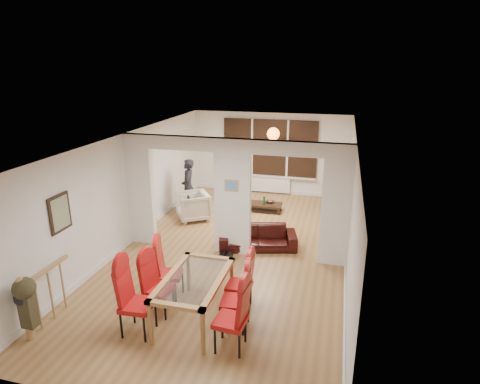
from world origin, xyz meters
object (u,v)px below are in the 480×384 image
at_px(dining_chair_lc, 169,271).
at_px(dining_chair_rc, 239,281).
at_px(dining_chair_lb, 159,286).
at_px(dining_chair_rb, 235,297).
at_px(dining_chair_ra, 230,316).
at_px(sofa, 258,237).
at_px(bowl, 270,202).
at_px(armchair, 193,206).
at_px(coffee_table, 264,207).
at_px(dining_table, 195,298).
at_px(television, 330,200).
at_px(dining_chair_la, 137,300).
at_px(bottle, 264,200).
at_px(person, 188,186).

distance_m(dining_chair_lc, dining_chair_rc, 1.31).
bearing_deg(dining_chair_lb, dining_chair_rb, 11.84).
relative_size(dining_chair_ra, sofa, 0.64).
distance_m(dining_chair_ra, bowl, 5.98).
bearing_deg(dining_chair_ra, armchair, 121.79).
bearing_deg(coffee_table, dining_chair_lb, -98.36).
distance_m(dining_chair_lc, coffee_table, 4.87).
bearing_deg(dining_table, bowl, 87.01).
relative_size(dining_chair_rb, sofa, 0.62).
bearing_deg(television, dining_chair_la, 174.82).
bearing_deg(armchair, dining_chair_lb, -20.70).
height_order(dining_table, dining_chair_rb, dining_chair_rb).
distance_m(dining_table, armchair, 4.49).
distance_m(armchair, coffee_table, 2.09).
distance_m(dining_table, dining_chair_la, 0.95).
xyz_separation_m(dining_chair_ra, sofa, (-0.32, 3.46, -0.30)).
distance_m(television, coffee_table, 1.98).
bearing_deg(television, dining_table, 179.03).
height_order(dining_chair_lc, bottle, dining_chair_lc).
bearing_deg(dining_table, dining_chair_lc, 143.27).
height_order(person, bottle, person).
bearing_deg(coffee_table, bottle, -80.62).
xyz_separation_m(dining_table, dining_chair_lc, (-0.67, 0.50, 0.15)).
bearing_deg(dining_chair_ra, dining_chair_la, -174.69).
relative_size(dining_chair_lb, dining_chair_rc, 1.00).
relative_size(television, bowl, 3.72).
height_order(dining_chair_lc, television, dining_chair_lc).
relative_size(television, bottle, 3.11).
height_order(dining_chair_rc, bottle, dining_chair_rc).
bearing_deg(dining_chair_rb, coffee_table, 90.45).
relative_size(dining_chair_rb, bowl, 4.75).
bearing_deg(dining_chair_rc, dining_chair_lb, -158.97).
xyz_separation_m(bottle, bowl, (0.13, 0.23, -0.11)).
relative_size(dining_chair_ra, bowl, 4.88).
bearing_deg(armchair, television, 83.65).
distance_m(sofa, bowl, 2.50).
xyz_separation_m(dining_chair_la, television, (2.69, 6.62, -0.35)).
distance_m(dining_chair_lb, coffee_table, 5.35).
bearing_deg(dining_chair_lc, dining_chair_ra, -49.49).
distance_m(dining_chair_lc, dining_chair_rb, 1.48).
distance_m(dining_chair_rb, coffee_table, 5.38).
relative_size(dining_table, dining_chair_rc, 1.59).
distance_m(dining_table, bottle, 5.17).
relative_size(dining_chair_la, dining_chair_rb, 1.08).
bearing_deg(dining_chair_rc, dining_chair_rb, -81.91).
xyz_separation_m(dining_chair_lb, sofa, (1.09, 2.89, -0.27)).
bearing_deg(dining_chair_ra, bowl, 99.69).
bearing_deg(dining_chair_lc, dining_chair_la, -106.84).
xyz_separation_m(dining_chair_lb, television, (2.59, 6.05, -0.28)).
relative_size(person, bowl, 6.75).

